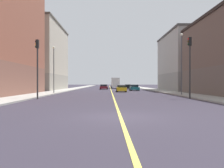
{
  "coord_description": "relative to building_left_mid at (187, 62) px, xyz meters",
  "views": [
    {
      "loc": [
        -0.6,
        -11.94,
        1.72
      ],
      "look_at": [
        0.22,
        41.48,
        1.42
      ],
      "focal_mm": 37.99,
      "sensor_mm": 36.0,
      "label": 1
    }
  ],
  "objects": [
    {
      "name": "street_lamp_left_near",
      "position": [
        -7.42,
        -20.09,
        -1.23
      ],
      "size": [
        0.36,
        0.36,
        8.08
      ],
      "color": "#4C4C51",
      "rests_on": "ground"
    },
    {
      "name": "sidewalk_right",
      "position": [
        -26.68,
        9.78,
        -6.13
      ],
      "size": [
        3.46,
        168.0,
        0.15
      ],
      "primitive_type": "cube",
      "color": "#9E9B93",
      "rests_on": "ground"
    },
    {
      "name": "ground_plane",
      "position": [
        -16.48,
        -39.22,
        -6.2
      ],
      "size": [
        400.0,
        400.0,
        0.0
      ],
      "primitive_type": "plane",
      "color": "#2E2935",
      "rests_on": "ground"
    },
    {
      "name": "building_left_mid",
      "position": [
        0.0,
        0.0,
        0.0
      ],
      "size": [
        9.41,
        17.98,
        12.38
      ],
      "color": "gray",
      "rests_on": "ground"
    },
    {
      "name": "street_lamp_right_near",
      "position": [
        -25.55,
        -14.34,
        -1.69
      ],
      "size": [
        0.36,
        0.36,
        7.2
      ],
      "color": "#4C4C51",
      "rests_on": "ground"
    },
    {
      "name": "box_truck",
      "position": [
        -15.03,
        19.59,
        -4.53
      ],
      "size": [
        2.41,
        7.64,
        3.15
      ],
      "color": "maroon",
      "rests_on": "ground"
    },
    {
      "name": "car_yellow",
      "position": [
        -14.66,
        -6.9,
        -5.58
      ],
      "size": [
        1.85,
        4.32,
        1.25
      ],
      "color": "gold",
      "rests_on": "ground"
    },
    {
      "name": "lane_center_stripe",
      "position": [
        -16.48,
        9.78,
        -6.19
      ],
      "size": [
        0.16,
        154.0,
        0.01
      ],
      "primitive_type": "cube",
      "color": "#E5D14C",
      "rests_on": "ground"
    },
    {
      "name": "sidewalk_left",
      "position": [
        -6.29,
        9.78,
        -6.13
      ],
      "size": [
        3.46,
        168.0,
        0.15
      ],
      "primitive_type": "cube",
      "color": "#9E9B93",
      "rests_on": "ground"
    },
    {
      "name": "car_teal",
      "position": [
        -11.47,
        -0.13,
        -5.57
      ],
      "size": [
        1.85,
        4.36,
        1.31
      ],
      "color": "#196670",
      "rests_on": "ground"
    },
    {
      "name": "car_maroon",
      "position": [
        -18.22,
        9.33,
        -5.57
      ],
      "size": [
        2.07,
        4.18,
        1.27
      ],
      "color": "maroon",
      "rests_on": "ground"
    },
    {
      "name": "traffic_light_right_near",
      "position": [
        -24.57,
        -26.14,
        -2.18
      ],
      "size": [
        0.4,
        0.32,
        6.24
      ],
      "color": "#2D2D2D",
      "rests_on": "ground"
    },
    {
      "name": "traffic_light_left_near",
      "position": [
        -8.43,
        -26.14,
        -2.0
      ],
      "size": [
        0.4,
        0.32,
        6.55
      ],
      "color": "#2D2D2D",
      "rests_on": "ground"
    },
    {
      "name": "building_right_midblock",
      "position": [
        -32.97,
        4.9,
        1.47
      ],
      "size": [
        9.41,
        21.05,
        15.33
      ],
      "color": "#9D9688",
      "rests_on": "ground"
    },
    {
      "name": "car_black",
      "position": [
        -11.89,
        11.31,
        -5.58
      ],
      "size": [
        1.94,
        4.51,
        1.26
      ],
      "color": "black",
      "rests_on": "ground"
    }
  ]
}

